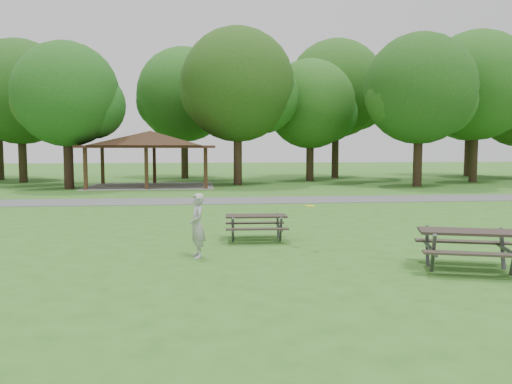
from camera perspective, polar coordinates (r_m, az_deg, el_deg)
The scene contains 16 objects.
ground at distance 10.75m, azimuth -3.01°, elevation -8.84°, with size 160.00×160.00×0.00m, color #2E651D.
asphalt_path at distance 24.56m, azimuth -4.87°, elevation -1.00°, with size 120.00×3.20×0.02m, color #4F4F52.
pavilion at distance 34.59m, azimuth -11.99°, elevation 5.71°, with size 8.60×7.01×3.76m.
tree_row_c at distance 41.82m, azimuth -25.21°, elevation 9.97°, with size 8.19×7.80×10.67m.
tree_row_d at distance 34.13m, azimuth -20.70°, elevation 10.06°, with size 6.93×6.60×9.27m.
tree_row_e at distance 35.79m, azimuth -1.96°, elevation 11.76°, with size 8.40×8.00×11.02m.
tree_row_f at distance 40.03m, azimuth 6.36°, elevation 9.66°, with size 7.35×7.00×9.55m.
tree_row_g at distance 35.81m, azimuth 18.30°, elevation 10.78°, with size 7.77×7.40×10.25m.
tree_row_h at distance 41.71m, azimuth 23.95°, elevation 10.71°, with size 8.61×8.20×11.37m.
tree_deep_b at distance 43.68m, azimuth -8.10°, elevation 10.62°, with size 8.40×8.00×11.13m.
tree_deep_c at distance 44.29m, azimuth 9.25°, elevation 11.26°, with size 8.82×8.40×11.90m.
tree_deep_d at distance 50.60m, azimuth 23.31°, elevation 9.65°, with size 8.40×8.00×11.27m.
picnic_table_middle at distance 13.96m, azimuth 0.01°, elevation -3.35°, with size 1.75×1.44×0.74m.
picnic_table_far at distance 11.46m, azimuth 23.16°, elevation -5.07°, with size 2.41×2.15×0.88m.
frisbee_in_flight at distance 12.64m, azimuth 6.21°, elevation -1.59°, with size 0.31×0.31×0.02m.
frisbee_thrower at distance 11.82m, azimuth -6.73°, elevation -3.84°, with size 0.55×0.36×1.52m, color #A7A7AA.
Camera 1 is at (-0.58, -10.42, 2.57)m, focal length 35.00 mm.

